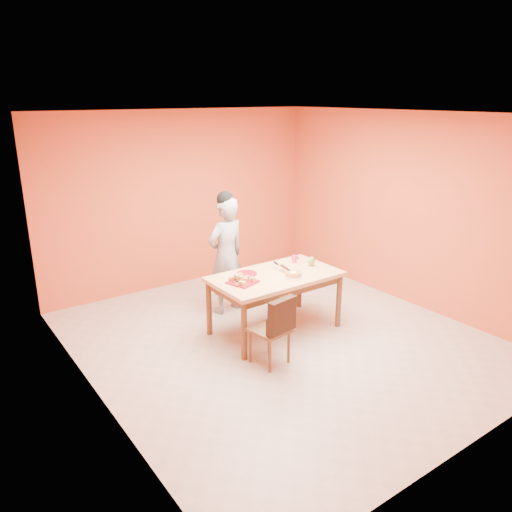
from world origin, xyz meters
TOP-DOWN VIEW (x-y plane):
  - floor at (0.00, 0.00)m, footprint 5.00×5.00m
  - ceiling at (0.00, 0.00)m, footprint 5.00×5.00m
  - wall_back at (0.00, 2.50)m, footprint 4.50×0.00m
  - wall_left at (-2.25, 0.00)m, footprint 0.00×5.00m
  - wall_right at (2.25, 0.00)m, footprint 0.00×5.00m
  - dining_table at (0.10, 0.24)m, footprint 1.60×0.90m
  - dining_chair at (-0.45, -0.39)m, footprint 0.44×0.50m
  - pastry_pile at (-0.39, 0.25)m, footprint 0.27×0.27m
  - person at (-0.07, 1.12)m, footprint 0.64×0.47m
  - pastry_platter at (-0.39, 0.25)m, footprint 0.37×0.37m
  - red_dinner_plate at (-0.18, 0.47)m, footprint 0.31×0.31m
  - white_cake_plate at (0.23, 0.05)m, footprint 0.27×0.27m
  - sponge_cake at (0.23, 0.05)m, footprint 0.26×0.26m
  - cake_server at (0.24, 0.23)m, footprint 0.10×0.26m
  - egg_ornament at (0.68, 0.24)m, footprint 0.11×0.09m
  - magenta_glass at (0.59, 0.47)m, footprint 0.09×0.09m
  - checker_tin at (0.71, 0.59)m, footprint 0.10×0.10m

SIDE VIEW (x-z plane):
  - floor at x=0.00m, z-range 0.00..0.00m
  - dining_chair at x=-0.45m, z-range 0.02..0.84m
  - dining_table at x=0.10m, z-range 0.29..1.05m
  - white_cake_plate at x=0.23m, z-range 0.76..0.77m
  - red_dinner_plate at x=-0.18m, z-range 0.76..0.78m
  - pastry_platter at x=-0.39m, z-range 0.76..0.78m
  - checker_tin at x=0.71m, z-range 0.76..0.79m
  - sponge_cake at x=0.23m, z-range 0.77..0.82m
  - magenta_glass at x=0.59m, z-range 0.76..0.86m
  - person at x=-0.07m, z-range 0.00..1.62m
  - pastry_pile at x=-0.39m, z-range 0.78..0.87m
  - egg_ornament at x=0.68m, z-range 0.76..0.89m
  - cake_server at x=0.24m, z-range 0.82..0.83m
  - wall_back at x=0.00m, z-range -0.90..3.60m
  - wall_left at x=-2.25m, z-range -1.15..3.85m
  - wall_right at x=2.25m, z-range -1.15..3.85m
  - ceiling at x=0.00m, z-range 2.70..2.70m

